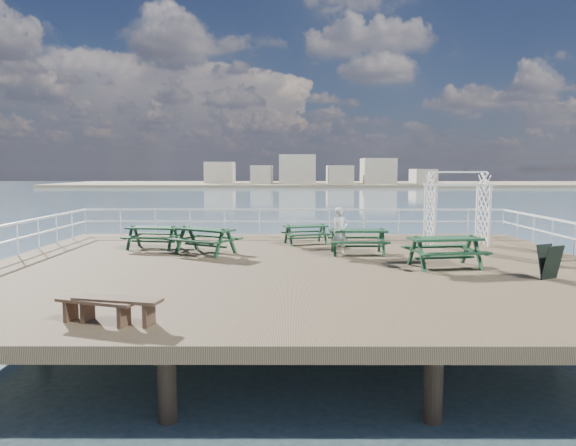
{
  "coord_description": "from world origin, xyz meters",
  "views": [
    {
      "loc": [
        -0.21,
        -14.75,
        2.75
      ],
      "look_at": [
        -0.24,
        0.98,
        1.1
      ],
      "focal_mm": 32.0,
      "sensor_mm": 36.0,
      "label": 1
    }
  ],
  "objects_px": {
    "flat_bench_far": "(118,304)",
    "trellis_arbor": "(457,212)",
    "picnic_table_d": "(205,235)",
    "person": "(340,232)",
    "picnic_table_a": "(153,233)",
    "picnic_table_e": "(445,246)",
    "picnic_table_c": "(358,236)",
    "flat_bench_near": "(97,306)",
    "picnic_table_b": "(306,231)"
  },
  "relations": [
    {
      "from": "picnic_table_a",
      "to": "picnic_table_e",
      "type": "height_order",
      "value": "picnic_table_e"
    },
    {
      "from": "flat_bench_far",
      "to": "picnic_table_e",
      "type": "bearing_deg",
      "value": 48.38
    },
    {
      "from": "picnic_table_e",
      "to": "person",
      "type": "xyz_separation_m",
      "value": [
        -2.75,
        2.02,
        0.15
      ]
    },
    {
      "from": "flat_bench_far",
      "to": "person",
      "type": "bearing_deg",
      "value": 70.28
    },
    {
      "from": "picnic_table_b",
      "to": "picnic_table_e",
      "type": "height_order",
      "value": "picnic_table_e"
    },
    {
      "from": "picnic_table_a",
      "to": "picnic_table_b",
      "type": "relative_size",
      "value": 1.04
    },
    {
      "from": "flat_bench_near",
      "to": "person",
      "type": "relative_size",
      "value": 1.01
    },
    {
      "from": "picnic_table_c",
      "to": "picnic_table_b",
      "type": "bearing_deg",
      "value": 125.49
    },
    {
      "from": "picnic_table_e",
      "to": "flat_bench_near",
      "type": "distance_m",
      "value": 9.46
    },
    {
      "from": "flat_bench_near",
      "to": "flat_bench_far",
      "type": "distance_m",
      "value": 0.38
    },
    {
      "from": "picnic_table_a",
      "to": "picnic_table_b",
      "type": "bearing_deg",
      "value": 19.98
    },
    {
      "from": "flat_bench_near",
      "to": "flat_bench_far",
      "type": "bearing_deg",
      "value": 17.49
    },
    {
      "from": "flat_bench_near",
      "to": "trellis_arbor",
      "type": "relative_size",
      "value": 0.58
    },
    {
      "from": "picnic_table_a",
      "to": "flat_bench_near",
      "type": "distance_m",
      "value": 8.84
    },
    {
      "from": "picnic_table_c",
      "to": "person",
      "type": "distance_m",
      "value": 0.68
    },
    {
      "from": "picnic_table_a",
      "to": "person",
      "type": "xyz_separation_m",
      "value": [
        6.36,
        -1.41,
        0.22
      ]
    },
    {
      "from": "picnic_table_a",
      "to": "trellis_arbor",
      "type": "height_order",
      "value": "trellis_arbor"
    },
    {
      "from": "picnic_table_e",
      "to": "trellis_arbor",
      "type": "relative_size",
      "value": 0.82
    },
    {
      "from": "picnic_table_e",
      "to": "flat_bench_far",
      "type": "xyz_separation_m",
      "value": [
        -7.45,
        -5.3,
        -0.26
      ]
    },
    {
      "from": "picnic_table_d",
      "to": "flat_bench_far",
      "type": "relative_size",
      "value": 1.45
    },
    {
      "from": "trellis_arbor",
      "to": "picnic_table_d",
      "type": "bearing_deg",
      "value": -170.26
    },
    {
      "from": "flat_bench_near",
      "to": "picnic_table_a",
      "type": "bearing_deg",
      "value": 115.87
    },
    {
      "from": "picnic_table_d",
      "to": "picnic_table_e",
      "type": "relative_size",
      "value": 1.11
    },
    {
      "from": "picnic_table_d",
      "to": "person",
      "type": "relative_size",
      "value": 1.58
    },
    {
      "from": "picnic_table_e",
      "to": "person",
      "type": "relative_size",
      "value": 1.43
    },
    {
      "from": "picnic_table_d",
      "to": "flat_bench_near",
      "type": "height_order",
      "value": "picnic_table_d"
    },
    {
      "from": "picnic_table_d",
      "to": "trellis_arbor",
      "type": "relative_size",
      "value": 0.91
    },
    {
      "from": "picnic_table_b",
      "to": "person",
      "type": "distance_m",
      "value": 2.74
    },
    {
      "from": "picnic_table_a",
      "to": "flat_bench_near",
      "type": "relative_size",
      "value": 1.26
    },
    {
      "from": "picnic_table_c",
      "to": "flat_bench_near",
      "type": "height_order",
      "value": "picnic_table_c"
    },
    {
      "from": "picnic_table_a",
      "to": "flat_bench_far",
      "type": "relative_size",
      "value": 1.16
    },
    {
      "from": "trellis_arbor",
      "to": "person",
      "type": "xyz_separation_m",
      "value": [
        -4.49,
        -2.36,
        -0.42
      ]
    },
    {
      "from": "picnic_table_d",
      "to": "picnic_table_c",
      "type": "bearing_deg",
      "value": 28.42
    },
    {
      "from": "picnic_table_b",
      "to": "picnic_table_c",
      "type": "distance_m",
      "value": 2.8
    },
    {
      "from": "picnic_table_c",
      "to": "picnic_table_d",
      "type": "height_order",
      "value": "picnic_table_d"
    },
    {
      "from": "picnic_table_d",
      "to": "picnic_table_e",
      "type": "bearing_deg",
      "value": 11.28
    },
    {
      "from": "picnic_table_c",
      "to": "flat_bench_far",
      "type": "bearing_deg",
      "value": -124.82
    },
    {
      "from": "picnic_table_a",
      "to": "trellis_arbor",
      "type": "bearing_deg",
      "value": 13.18
    },
    {
      "from": "picnic_table_b",
      "to": "trellis_arbor",
      "type": "xyz_separation_m",
      "value": [
        5.51,
        -0.17,
        0.7
      ]
    },
    {
      "from": "picnic_table_a",
      "to": "picnic_table_d",
      "type": "bearing_deg",
      "value": -19.72
    },
    {
      "from": "picnic_table_a",
      "to": "person",
      "type": "relative_size",
      "value": 1.27
    },
    {
      "from": "flat_bench_far",
      "to": "person",
      "type": "distance_m",
      "value": 8.71
    },
    {
      "from": "picnic_table_d",
      "to": "flat_bench_far",
      "type": "distance_m",
      "value": 7.7
    },
    {
      "from": "picnic_table_a",
      "to": "person",
      "type": "height_order",
      "value": "person"
    },
    {
      "from": "picnic_table_e",
      "to": "flat_bench_near",
      "type": "height_order",
      "value": "picnic_table_e"
    },
    {
      "from": "picnic_table_c",
      "to": "trellis_arbor",
      "type": "bearing_deg",
      "value": 28.75
    },
    {
      "from": "picnic_table_d",
      "to": "trellis_arbor",
      "type": "xyz_separation_m",
      "value": [
        8.86,
        2.0,
        0.59
      ]
    },
    {
      "from": "flat_bench_far",
      "to": "trellis_arbor",
      "type": "bearing_deg",
      "value": 59.46
    },
    {
      "from": "picnic_table_a",
      "to": "person",
      "type": "distance_m",
      "value": 6.52
    },
    {
      "from": "picnic_table_d",
      "to": "person",
      "type": "bearing_deg",
      "value": 25.07
    }
  ]
}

